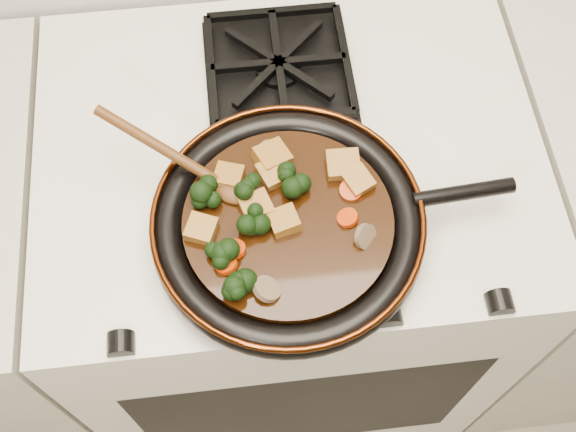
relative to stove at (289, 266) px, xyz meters
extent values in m
cube|color=silver|center=(0.00, 0.00, 0.00)|extent=(0.76, 0.60, 0.90)
cylinder|color=black|center=(-0.02, -0.15, 0.48)|extent=(0.34, 0.34, 0.01)
torus|color=black|center=(-0.02, -0.15, 0.49)|extent=(0.37, 0.37, 0.04)
torus|color=#4A1F0A|center=(-0.02, -0.15, 0.51)|extent=(0.37, 0.37, 0.01)
cylinder|color=black|center=(0.22, -0.14, 0.51)|extent=(0.14, 0.03, 0.02)
cylinder|color=black|center=(-0.02, -0.15, 0.50)|extent=(0.28, 0.28, 0.02)
cube|color=#916221|center=(-0.03, -0.08, 0.52)|extent=(0.05, 0.05, 0.03)
cube|color=#916221|center=(-0.13, -0.16, 0.52)|extent=(0.05, 0.05, 0.02)
cube|color=#916221|center=(-0.06, -0.13, 0.52)|extent=(0.05, 0.05, 0.02)
cube|color=#916221|center=(-0.02, -0.16, 0.52)|extent=(0.05, 0.04, 0.03)
cube|color=#916221|center=(0.06, -0.08, 0.52)|extent=(0.05, 0.04, 0.03)
cube|color=#916221|center=(-0.03, -0.06, 0.52)|extent=(0.06, 0.06, 0.03)
cube|color=#916221|center=(0.08, -0.11, 0.52)|extent=(0.05, 0.05, 0.03)
cube|color=#916221|center=(-0.09, -0.08, 0.52)|extent=(0.05, 0.05, 0.02)
cylinder|color=#B62C05|center=(-0.10, -0.21, 0.51)|extent=(0.03, 0.03, 0.02)
cylinder|color=#B62C05|center=(-0.09, -0.19, 0.51)|extent=(0.03, 0.03, 0.02)
cylinder|color=#B62C05|center=(0.06, -0.16, 0.51)|extent=(0.03, 0.03, 0.02)
cylinder|color=#B62C05|center=(0.07, -0.12, 0.51)|extent=(0.03, 0.03, 0.01)
cylinder|color=#B62C05|center=(-0.03, -0.08, 0.51)|extent=(0.03, 0.03, 0.02)
cylinder|color=brown|center=(-0.06, -0.25, 0.52)|extent=(0.05, 0.05, 0.03)
cylinder|color=brown|center=(-0.03, -0.05, 0.52)|extent=(0.05, 0.05, 0.02)
cylinder|color=brown|center=(0.08, -0.19, 0.52)|extent=(0.04, 0.04, 0.03)
ellipsoid|color=#4D2A10|center=(-0.09, -0.10, 0.51)|extent=(0.07, 0.06, 0.02)
cylinder|color=#4D2A10|center=(-0.17, -0.05, 0.54)|extent=(0.02, 0.02, 0.21)
camera|label=1|loc=(-0.07, -0.58, 1.36)|focal=45.00mm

